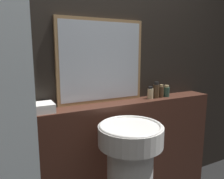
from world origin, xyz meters
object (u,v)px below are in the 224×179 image
Objects in this scene: pedestal_sink at (130,178)px; lotion_bottle at (161,91)px; mirror at (102,61)px; conditioner_bottle at (156,91)px; towel_stack at (41,108)px; body_wash_bottle at (166,91)px; shampoo_bottle at (150,93)px.

lotion_bottle is at bearing 33.43° from pedestal_sink.
conditioner_bottle is at bearing -9.23° from mirror.
body_wash_bottle reaches higher than towel_stack.
towel_stack is 1.47× the size of lotion_bottle.
lotion_bottle is at bearing -8.27° from mirror.
mirror is 4.28× the size of towel_stack.
body_wash_bottle is (0.63, -0.08, -0.29)m from mirror.
lotion_bottle is (0.13, -0.00, 0.00)m from shampoo_bottle.
towel_stack is at bearing 143.75° from pedestal_sink.
lotion_bottle is at bearing -0.00° from shampoo_bottle.
shampoo_bottle is at bearing 40.30° from pedestal_sink.
lotion_bottle reaches higher than body_wash_bottle.
body_wash_bottle is at bearing 30.80° from pedestal_sink.
body_wash_bottle is (0.12, -0.00, -0.02)m from conditioner_bottle.
shampoo_bottle is at bearing -10.57° from mirror.
towel_stack is at bearing -170.82° from mirror.
conditioner_bottle reaches higher than lotion_bottle.
shampoo_bottle is at bearing 180.00° from lotion_bottle.
conditioner_bottle reaches higher than towel_stack.
conditioner_bottle is 1.24× the size of lotion_bottle.
mirror is at bearing 9.18° from towel_stack.
mirror is at bearing 172.53° from body_wash_bottle.
lotion_bottle is 0.06m from body_wash_bottle.
mirror reaches higher than conditioner_bottle.
towel_stack is at bearing -180.00° from conditioner_bottle.
conditioner_bottle is 0.06m from lotion_bottle.
conditioner_bottle is at bearing 180.00° from body_wash_bottle.
mirror is at bearing 170.77° from conditioner_bottle.
mirror is 0.70m from body_wash_bottle.
lotion_bottle is (0.06, -0.00, -0.01)m from conditioner_bottle.
mirror is (-0.00, 0.46, 0.80)m from pedestal_sink.
body_wash_bottle is at bearing -0.00° from conditioner_bottle.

